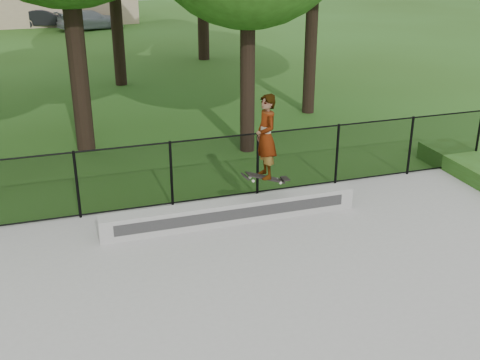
{
  "coord_description": "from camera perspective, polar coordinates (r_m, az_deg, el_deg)",
  "views": [
    {
      "loc": [
        -2.34,
        -6.12,
        5.7
      ],
      "look_at": [
        1.02,
        4.2,
        1.2
      ],
      "focal_mm": 45.0,
      "sensor_mm": 36.0,
      "label": 1
    }
  ],
  "objects": [
    {
      "name": "car_c",
      "position": [
        40.03,
        -14.0,
        14.54
      ],
      "size": [
        4.09,
        2.65,
        1.19
      ],
      "primitive_type": "imported",
      "rotation": [
        0.0,
        0.0,
        1.85
      ],
      "color": "gray",
      "rests_on": "ground"
    },
    {
      "name": "chainlink_fence",
      "position": [
        13.19,
        -6.53,
        0.6
      ],
      "size": [
        16.06,
        0.06,
        1.5
      ],
      "color": "black",
      "rests_on": "concrete_slab"
    },
    {
      "name": "grind_ledge",
      "position": [
        12.55,
        -0.86,
        -3.01
      ],
      "size": [
        5.44,
        0.4,
        0.47
      ],
      "primitive_type": "cube",
      "color": "#A9A9A4",
      "rests_on": "concrete_slab"
    },
    {
      "name": "skater_airborne",
      "position": [
        12.09,
        2.48,
        4.0
      ],
      "size": [
        0.81,
        0.64,
        1.94
      ],
      "color": "black",
      "rests_on": "ground"
    },
    {
      "name": "car_b",
      "position": [
        41.84,
        -17.94,
        14.41
      ],
      "size": [
        3.27,
        1.77,
        1.13
      ],
      "primitive_type": "imported",
      "rotation": [
        0.0,
        0.0,
        1.38
      ],
      "color": "black",
      "rests_on": "ground"
    }
  ]
}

